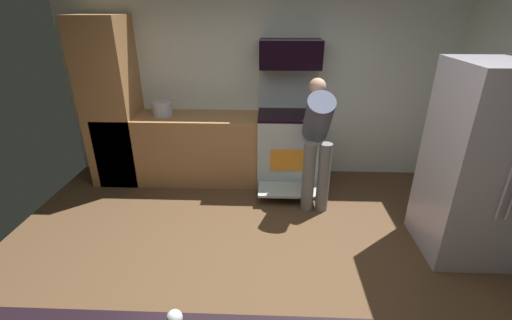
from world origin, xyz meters
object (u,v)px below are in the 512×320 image
object	(u,v)px
oven_range	(287,146)
stock_pot	(162,109)
person_cook	(317,136)
refrigerator	(484,165)
microwave	(290,54)
wine_glass_mid	(175,320)

from	to	relation	value
oven_range	stock_pot	size ratio (longest dim) A/B	5.86
oven_range	stock_pot	bearing A→B (deg)	179.48
stock_pot	person_cook	bearing A→B (deg)	-17.09
person_cook	stock_pot	xyz separation A→B (m)	(-1.91, 0.59, 0.13)
stock_pot	refrigerator	bearing A→B (deg)	-22.59
oven_range	microwave	size ratio (longest dim) A/B	2.02
microwave	person_cook	world-z (taller)	microwave
wine_glass_mid	stock_pot	distance (m)	3.38
person_cook	wine_glass_mid	distance (m)	2.80
refrigerator	person_cook	world-z (taller)	refrigerator
oven_range	person_cook	distance (m)	0.74
refrigerator	wine_glass_mid	distance (m)	2.95
microwave	wine_glass_mid	xyz separation A→B (m)	(-0.61, -3.31, -0.64)
oven_range	person_cook	size ratio (longest dim) A/B	1.03
oven_range	wine_glass_mid	distance (m)	3.31
person_cook	stock_pot	world-z (taller)	person_cook
microwave	person_cook	size ratio (longest dim) A/B	0.51
microwave	stock_pot	size ratio (longest dim) A/B	2.90
person_cook	oven_range	bearing A→B (deg)	117.52
oven_range	microwave	bearing A→B (deg)	90.00
person_cook	stock_pot	distance (m)	2.00
refrigerator	person_cook	distance (m)	1.59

